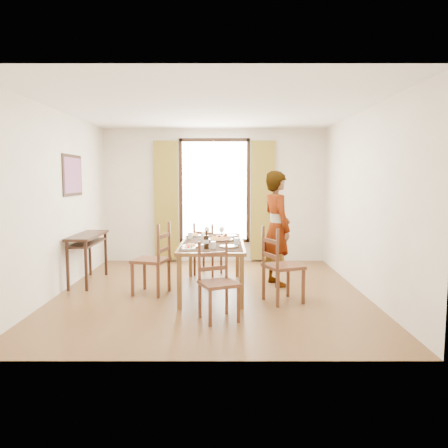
{
  "coord_description": "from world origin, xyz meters",
  "views": [
    {
      "loc": [
        0.19,
        -6.43,
        1.7
      ],
      "look_at": [
        0.19,
        0.28,
        1.0
      ],
      "focal_mm": 35.0,
      "sensor_mm": 36.0,
      "label": 1
    }
  ],
  "objects_px": {
    "dining_table": "(212,245)",
    "console_table": "(88,241)",
    "man": "(277,228)",
    "pasta_platter": "(220,237)"
  },
  "relations": [
    {
      "from": "dining_table",
      "to": "man",
      "type": "xyz_separation_m",
      "value": [
        1.02,
        0.38,
        0.22
      ]
    },
    {
      "from": "console_table",
      "to": "dining_table",
      "type": "height_order",
      "value": "console_table"
    },
    {
      "from": "man",
      "to": "pasta_platter",
      "type": "height_order",
      "value": "man"
    },
    {
      "from": "dining_table",
      "to": "man",
      "type": "bearing_deg",
      "value": 20.25
    },
    {
      "from": "console_table",
      "to": "man",
      "type": "relative_size",
      "value": 0.66
    },
    {
      "from": "console_table",
      "to": "man",
      "type": "distance_m",
      "value": 3.08
    },
    {
      "from": "dining_table",
      "to": "console_table",
      "type": "bearing_deg",
      "value": 166.06
    },
    {
      "from": "console_table",
      "to": "pasta_platter",
      "type": "height_order",
      "value": "pasta_platter"
    },
    {
      "from": "man",
      "to": "pasta_platter",
      "type": "distance_m",
      "value": 0.94
    },
    {
      "from": "man",
      "to": "console_table",
      "type": "bearing_deg",
      "value": 69.9
    }
  ]
}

